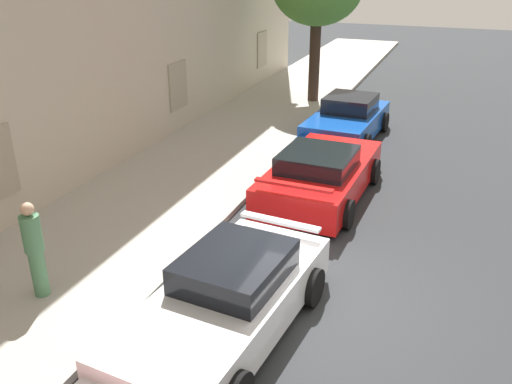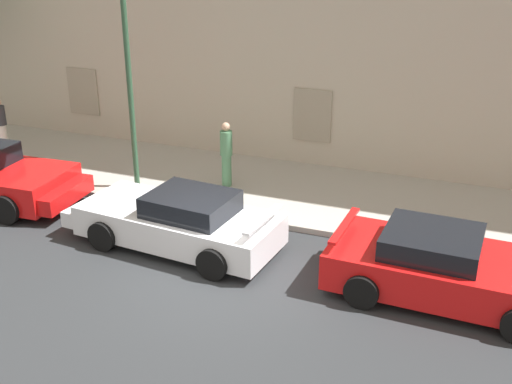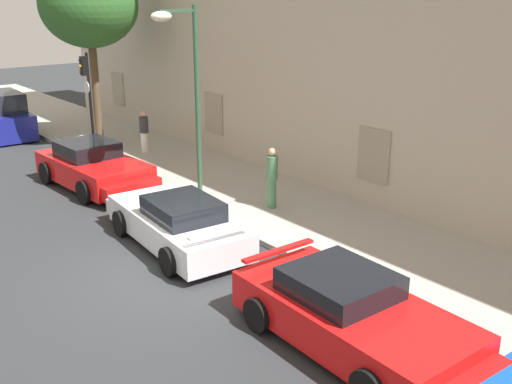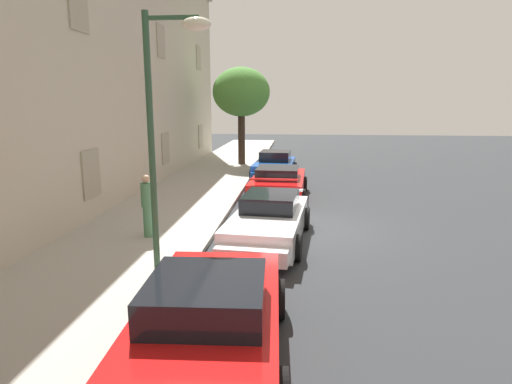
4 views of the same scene
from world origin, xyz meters
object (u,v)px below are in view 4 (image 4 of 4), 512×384
(sportscar_yellow_flank, at_px, (268,223))
(sportscar_white_middle, at_px, (279,183))
(sportscar_red_lead, at_px, (212,315))
(street_lamp, at_px, (169,95))
(pedestrian_strolling, at_px, (147,205))
(sportscar_tail_end, at_px, (274,167))
(tree_midblock, at_px, (241,93))

(sportscar_yellow_flank, height_order, sportscar_white_middle, same)
(sportscar_red_lead, height_order, street_lamp, street_lamp)
(sportscar_white_middle, xyz_separation_m, street_lamp, (-8.32, 1.93, 3.35))
(sportscar_yellow_flank, relative_size, pedestrian_strolling, 2.87)
(sportscar_yellow_flank, distance_m, sportscar_tail_end, 10.43)
(sportscar_red_lead, height_order, tree_midblock, tree_midblock)
(sportscar_white_middle, bearing_deg, street_lamp, 166.96)
(sportscar_tail_end, height_order, tree_midblock, tree_midblock)
(tree_midblock, xyz_separation_m, street_lamp, (-16.83, -0.71, -0.43))
(sportscar_yellow_flank, height_order, pedestrian_strolling, pedestrian_strolling)
(sportscar_yellow_flank, relative_size, tree_midblock, 0.87)
(sportscar_red_lead, distance_m, sportscar_yellow_flank, 5.40)
(pedestrian_strolling, bearing_deg, street_lamp, -147.34)
(sportscar_yellow_flank, distance_m, pedestrian_strolling, 3.33)
(sportscar_tail_end, bearing_deg, sportscar_white_middle, -174.42)
(street_lamp, bearing_deg, sportscar_tail_end, -6.67)
(sportscar_red_lead, distance_m, street_lamp, 4.72)
(street_lamp, bearing_deg, sportscar_red_lead, -154.64)
(sportscar_yellow_flank, relative_size, street_lamp, 0.91)
(sportscar_red_lead, xyz_separation_m, tree_midblock, (19.87, 2.16, 3.73))
(sportscar_red_lead, xyz_separation_m, street_lamp, (3.05, 1.44, 3.30))
(sportscar_yellow_flank, height_order, tree_midblock, tree_midblock)
(sportscar_red_lead, bearing_deg, tree_midblock, 6.19)
(sportscar_white_middle, height_order, pedestrian_strolling, pedestrian_strolling)
(sportscar_red_lead, xyz_separation_m, sportscar_white_middle, (11.36, -0.48, -0.05))
(tree_midblock, distance_m, pedestrian_strolling, 15.04)
(sportscar_white_middle, relative_size, street_lamp, 0.89)
(sportscar_red_lead, relative_size, pedestrian_strolling, 2.71)
(sportscar_white_middle, height_order, sportscar_tail_end, sportscar_tail_end)
(tree_midblock, height_order, street_lamp, tree_midblock)
(pedestrian_strolling, bearing_deg, sportscar_tail_end, -15.23)
(tree_midblock, bearing_deg, sportscar_tail_end, -151.54)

